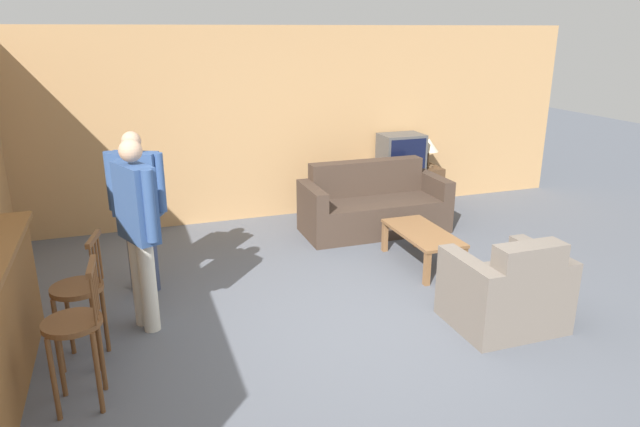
{
  "coord_description": "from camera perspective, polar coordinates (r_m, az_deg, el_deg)",
  "views": [
    {
      "loc": [
        -1.82,
        -4.1,
        2.55
      ],
      "look_at": [
        -0.11,
        0.85,
        0.85
      ],
      "focal_mm": 32.0,
      "sensor_mm": 36.0,
      "label": 1
    }
  ],
  "objects": [
    {
      "name": "person_by_window",
      "position": [
        5.87,
        -17.77,
        0.94
      ],
      "size": [
        0.54,
        0.37,
        1.63
      ],
      "color": "#384260",
      "rests_on": "ground_plane"
    },
    {
      "name": "coffee_table",
      "position": [
        6.49,
        10.21,
        -2.26
      ],
      "size": [
        0.51,
        1.1,
        0.4
      ],
      "color": "brown",
      "rests_on": "ground_plane"
    },
    {
      "name": "armchair_near",
      "position": [
        5.37,
        18.15,
        -7.51
      ],
      "size": [
        0.93,
        0.78,
        0.87
      ],
      "color": "#70665B",
      "rests_on": "ground_plane"
    },
    {
      "name": "tv",
      "position": [
        8.35,
        8.12,
        6.14
      ],
      "size": [
        0.61,
        0.45,
        0.51
      ],
      "color": "#4C4C4C",
      "rests_on": "tv_unit"
    },
    {
      "name": "ground_plane",
      "position": [
        5.17,
        4.32,
        -11.67
      ],
      "size": [
        24.0,
        24.0,
        0.0
      ],
      "primitive_type": "plane",
      "color": "#565B66"
    },
    {
      "name": "bar_chair_near",
      "position": [
        4.32,
        -23.23,
        -10.88
      ],
      "size": [
        0.42,
        0.42,
        1.06
      ],
      "color": "brown",
      "rests_on": "ground_plane"
    },
    {
      "name": "bar_chair_mid",
      "position": [
        4.84,
        -22.86,
        -7.69
      ],
      "size": [
        0.47,
        0.47,
        1.06
      ],
      "color": "brown",
      "rests_on": "ground_plane"
    },
    {
      "name": "tv_unit",
      "position": [
        8.48,
        7.95,
        2.45
      ],
      "size": [
        1.23,
        0.48,
        0.61
      ],
      "color": "#513823",
      "rests_on": "ground_plane"
    },
    {
      "name": "table_lamp",
      "position": [
        8.55,
        10.83,
        6.66
      ],
      "size": [
        0.29,
        0.29,
        0.42
      ],
      "color": "brown",
      "rests_on": "tv_unit"
    },
    {
      "name": "person_by_counter",
      "position": [
        5.08,
        -17.72,
        -1.15
      ],
      "size": [
        0.35,
        0.55,
        1.7
      ],
      "color": "silver",
      "rests_on": "ground_plane"
    },
    {
      "name": "couch_far",
      "position": [
        7.53,
        5.32,
        0.67
      ],
      "size": [
        1.88,
        0.82,
        0.89
      ],
      "color": "#423328",
      "rests_on": "ground_plane"
    },
    {
      "name": "wall_back",
      "position": [
        7.91,
        -5.57,
        8.8
      ],
      "size": [
        9.4,
        0.08,
        2.6
      ],
      "color": "tan",
      "rests_on": "ground_plane"
    }
  ]
}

